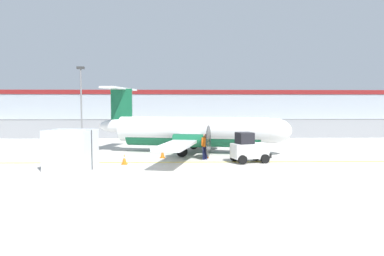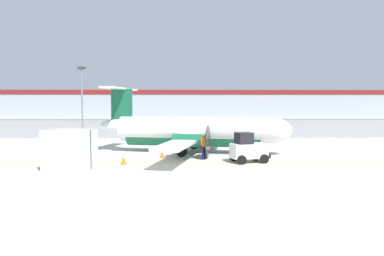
% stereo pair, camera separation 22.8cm
% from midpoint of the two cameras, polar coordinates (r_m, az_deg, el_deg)
% --- Properties ---
extents(ground_plane, '(140.00, 140.00, 0.01)m').
position_cam_midpoint_polar(ground_plane, '(21.46, -3.81, -5.71)').
color(ground_plane, '#BCB7AD').
extents(perimeter_fence, '(98.00, 0.10, 2.10)m').
position_cam_midpoint_polar(perimeter_fence, '(37.25, -2.87, -0.01)').
color(perimeter_fence, gray).
rests_on(perimeter_fence, ground).
extents(parking_lot_strip, '(98.00, 17.00, 0.12)m').
position_cam_midpoint_polar(parking_lot_strip, '(48.79, -2.56, -0.38)').
color(parking_lot_strip, '#38383A').
rests_on(parking_lot_strip, ground).
extents(background_building, '(91.00, 8.10, 6.50)m').
position_cam_midpoint_polar(background_building, '(67.15, -2.31, 3.45)').
color(background_building, '#A8B2BC').
rests_on(background_building, ground).
extents(commuter_airplane, '(14.63, 15.96, 4.92)m').
position_cam_midpoint_polar(commuter_airplane, '(25.53, 0.39, -0.59)').
color(commuter_airplane, white).
rests_on(commuter_airplane, ground).
extents(baggage_tug, '(2.54, 1.87, 1.88)m').
position_cam_midpoint_polar(baggage_tug, '(21.54, 9.15, -3.43)').
color(baggage_tug, silver).
rests_on(baggage_tug, ground).
extents(ground_crew_worker, '(0.50, 0.47, 1.70)m').
position_cam_midpoint_polar(ground_crew_worker, '(22.43, 1.87, -2.85)').
color(ground_crew_worker, '#191E4C').
rests_on(ground_crew_worker, ground).
extents(cargo_container, '(2.68, 2.35, 2.20)m').
position_cam_midpoint_polar(cargo_container, '(20.10, -19.83, -3.40)').
color(cargo_container, silver).
rests_on(cargo_container, ground).
extents(traffic_cone_near_left, '(0.36, 0.36, 0.64)m').
position_cam_midpoint_polar(traffic_cone_near_left, '(23.26, -5.22, -4.22)').
color(traffic_cone_near_left, orange).
rests_on(traffic_cone_near_left, ground).
extents(traffic_cone_near_right, '(0.36, 0.36, 0.64)m').
position_cam_midpoint_polar(traffic_cone_near_right, '(21.03, -11.52, -5.12)').
color(traffic_cone_near_right, orange).
rests_on(traffic_cone_near_right, ground).
extents(traffic_cone_far_left, '(0.36, 0.36, 0.64)m').
position_cam_midpoint_polar(traffic_cone_far_left, '(23.19, 2.06, -4.23)').
color(traffic_cone_far_left, orange).
rests_on(traffic_cone_far_left, ground).
extents(parked_car_0, '(4.30, 2.20, 1.58)m').
position_cam_midpoint_polar(parked_car_0, '(45.07, -18.72, 0.16)').
color(parked_car_0, gray).
rests_on(parked_car_0, parking_lot_strip).
extents(parked_car_1, '(4.33, 2.28, 1.58)m').
position_cam_midpoint_polar(parked_car_1, '(45.22, -12.44, 0.27)').
color(parked_car_1, '#B28C19').
rests_on(parked_car_1, parking_lot_strip).
extents(parked_car_2, '(4.32, 2.26, 1.58)m').
position_cam_midpoint_polar(parked_car_2, '(48.14, -1.41, 0.56)').
color(parked_car_2, gray).
rests_on(parked_car_2, parking_lot_strip).
extents(parked_car_3, '(4.21, 2.02, 1.58)m').
position_cam_midpoint_polar(parked_car_3, '(44.69, 6.33, 0.30)').
color(parked_car_3, slate).
rests_on(parked_car_3, parking_lot_strip).
extents(parked_car_4, '(4.25, 2.10, 1.58)m').
position_cam_midpoint_polar(parked_car_4, '(53.19, 11.35, 0.78)').
color(parked_car_4, red).
rests_on(parked_car_4, parking_lot_strip).
extents(apron_light_pole, '(0.70, 0.30, 7.27)m').
position_cam_midpoint_polar(apron_light_pole, '(34.62, -18.17, 4.81)').
color(apron_light_pole, slate).
rests_on(apron_light_pole, ground).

